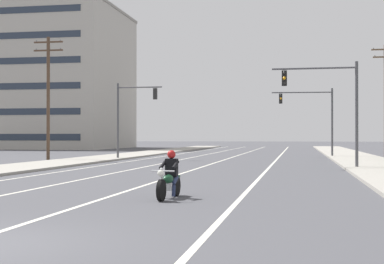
{
  "coord_description": "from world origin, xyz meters",
  "views": [
    {
      "loc": [
        5.59,
        -9.33,
        1.89
      ],
      "look_at": [
        0.69,
        17.49,
        2.08
      ],
      "focal_mm": 54.61,
      "sensor_mm": 36.0,
      "label": 1
    }
  ],
  "objects_px": {
    "traffic_signal_mid_right": "(314,111)",
    "traffic_signal_near_left": "(130,110)",
    "utility_pole_left_near": "(48,93)",
    "traffic_signal_near_right": "(332,98)",
    "motorcycle_with_rider": "(169,179)",
    "apartment_building_far_left_block": "(45,79)"
  },
  "relations": [
    {
      "from": "motorcycle_with_rider",
      "to": "traffic_signal_near_right",
      "type": "bearing_deg",
      "value": 71.67
    },
    {
      "from": "traffic_signal_near_right",
      "to": "traffic_signal_mid_right",
      "type": "bearing_deg",
      "value": 91.47
    },
    {
      "from": "apartment_building_far_left_block",
      "to": "motorcycle_with_rider",
      "type": "bearing_deg",
      "value": -62.79
    },
    {
      "from": "traffic_signal_mid_right",
      "to": "utility_pole_left_near",
      "type": "bearing_deg",
      "value": -152.44
    },
    {
      "from": "motorcycle_with_rider",
      "to": "traffic_signal_near_left",
      "type": "height_order",
      "value": "traffic_signal_near_left"
    },
    {
      "from": "traffic_signal_mid_right",
      "to": "apartment_building_far_left_block",
      "type": "xyz_separation_m",
      "value": [
        -40.49,
        32.15,
        6.66
      ]
    },
    {
      "from": "traffic_signal_near_left",
      "to": "apartment_building_far_left_block",
      "type": "distance_m",
      "value": 48.14
    },
    {
      "from": "traffic_signal_near_right",
      "to": "traffic_signal_near_left",
      "type": "height_order",
      "value": "same"
    },
    {
      "from": "traffic_signal_near_right",
      "to": "apartment_building_far_left_block",
      "type": "height_order",
      "value": "apartment_building_far_left_block"
    },
    {
      "from": "traffic_signal_mid_right",
      "to": "traffic_signal_near_left",
      "type": "bearing_deg",
      "value": -151.6
    },
    {
      "from": "apartment_building_far_left_block",
      "to": "traffic_signal_near_left",
      "type": "bearing_deg",
      "value": -57.45
    },
    {
      "from": "traffic_signal_mid_right",
      "to": "apartment_building_far_left_block",
      "type": "height_order",
      "value": "apartment_building_far_left_block"
    },
    {
      "from": "motorcycle_with_rider",
      "to": "traffic_signal_near_right",
      "type": "xyz_separation_m",
      "value": [
        5.76,
        17.38,
        3.51
      ]
    },
    {
      "from": "traffic_signal_near_right",
      "to": "traffic_signal_mid_right",
      "type": "height_order",
      "value": "same"
    },
    {
      "from": "traffic_signal_mid_right",
      "to": "utility_pole_left_near",
      "type": "distance_m",
      "value": 23.36
    },
    {
      "from": "motorcycle_with_rider",
      "to": "traffic_signal_near_left",
      "type": "relative_size",
      "value": 0.35
    },
    {
      "from": "traffic_signal_mid_right",
      "to": "apartment_building_far_left_block",
      "type": "bearing_deg",
      "value": 141.55
    },
    {
      "from": "traffic_signal_near_right",
      "to": "apartment_building_far_left_block",
      "type": "bearing_deg",
      "value": 128.72
    },
    {
      "from": "traffic_signal_near_left",
      "to": "utility_pole_left_near",
      "type": "xyz_separation_m",
      "value": [
        -5.84,
        -2.77,
        1.21
      ]
    },
    {
      "from": "traffic_signal_near_right",
      "to": "apartment_building_far_left_block",
      "type": "xyz_separation_m",
      "value": [
        -40.98,
        51.12,
        6.7
      ]
    },
    {
      "from": "motorcycle_with_rider",
      "to": "traffic_signal_near_left",
      "type": "distance_m",
      "value": 30.09
    },
    {
      "from": "traffic_signal_near_left",
      "to": "apartment_building_far_left_block",
      "type": "height_order",
      "value": "apartment_building_far_left_block"
    }
  ]
}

